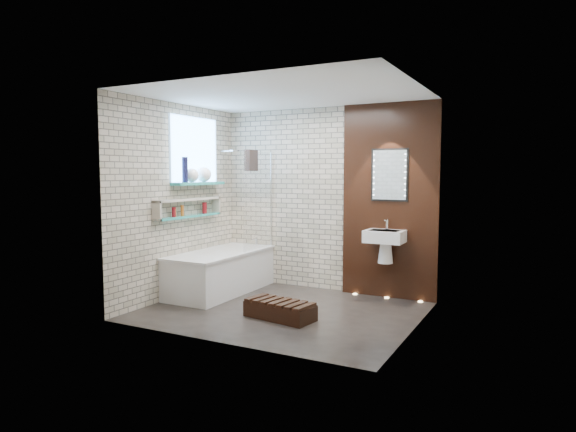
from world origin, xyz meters
The scene contains 15 objects.
ground centered at (0.00, 0.00, 0.00)m, with size 3.20×3.20×0.00m, color black.
room_shell centered at (0.00, 0.00, 1.30)m, with size 3.24×3.20×2.60m.
walnut_panel centered at (0.95, 1.27, 1.30)m, with size 1.30×0.06×2.60m, color black.
clerestory_window centered at (-1.57, 0.35, 1.90)m, with size 0.18×1.00×0.94m.
display_niche centered at (-1.53, 0.15, 1.20)m, with size 0.14×1.30×0.26m.
bathtub centered at (-1.22, 0.45, 0.29)m, with size 0.79×1.74×0.70m.
bath_screen centered at (-0.87, 0.89, 1.28)m, with size 0.01×0.78×1.40m, color white.
towel centered at (-0.87, 0.71, 1.85)m, with size 0.09×0.23×0.30m, color black.
shower_head centered at (-1.30, 0.95, 2.00)m, with size 0.18×0.18×0.02m, color silver.
washbasin centered at (0.95, 1.07, 0.79)m, with size 0.50×0.36×0.58m.
led_mirror centered at (0.95, 1.23, 1.65)m, with size 0.50×0.02×0.70m.
walnut_step centered at (0.13, -0.30, 0.09)m, with size 0.81×0.36×0.18m, color black.
niche_bottles centered at (-1.53, 0.13, 1.17)m, with size 0.06×0.72×0.16m.
sill_vases centered at (-1.50, 0.30, 1.66)m, with size 0.21×0.56×0.34m.
floor_uplights centered at (0.95, 1.20, 0.01)m, with size 0.96×0.06×0.01m.
Camera 1 is at (2.84, -5.29, 1.68)m, focal length 31.33 mm.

